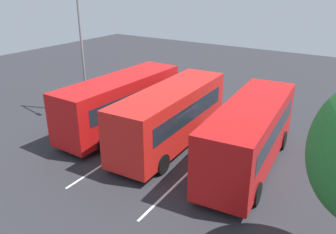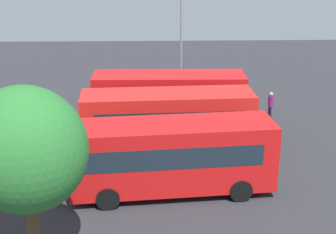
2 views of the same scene
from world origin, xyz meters
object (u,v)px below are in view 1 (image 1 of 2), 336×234
at_px(bus_center_left, 171,115).
at_px(pedestrian, 165,85).
at_px(bus_far_left, 250,133).
at_px(street_lamp, 83,40).
at_px(bus_center_right, 121,101).

height_order(bus_center_left, pedestrian, bus_center_left).
xyz_separation_m(bus_far_left, street_lamp, (0.99, 12.01, 3.27)).
xyz_separation_m(bus_center_left, bus_center_right, (0.19, 3.76, 0.00)).
height_order(bus_center_left, street_lamp, street_lamp).
distance_m(pedestrian, street_lamp, 7.36).
xyz_separation_m(bus_center_left, street_lamp, (1.04, 7.49, 3.27)).
xyz_separation_m(bus_center_right, street_lamp, (0.85, 3.73, 3.27)).
height_order(bus_far_left, bus_center_right, same).
bearing_deg(street_lamp, bus_center_left, 2.63).
bearing_deg(street_lamp, bus_far_left, 5.86).
distance_m(bus_center_right, pedestrian, 6.55).
xyz_separation_m(bus_far_left, pedestrian, (6.55, 9.36, -0.74)).
distance_m(bus_center_left, pedestrian, 8.22).
relative_size(bus_far_left, street_lamp, 1.04).
height_order(bus_center_left, bus_center_right, same).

